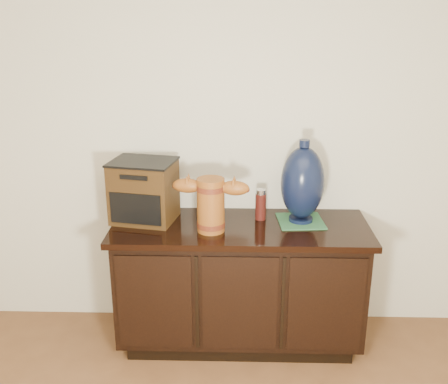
{
  "coord_description": "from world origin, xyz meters",
  "views": [
    {
      "loc": [
        -0.02,
        -0.52,
        1.9
      ],
      "look_at": [
        -0.09,
        2.18,
        0.97
      ],
      "focal_mm": 42.0,
      "sensor_mm": 36.0,
      "label": 1
    }
  ],
  "objects_px": {
    "sideboard": "(240,283)",
    "terracotta_vessel": "(211,202)",
    "lamp_base": "(302,183)",
    "spray_can": "(261,205)",
    "tv_radio": "(144,191)"
  },
  "relations": [
    {
      "from": "tv_radio",
      "to": "lamp_base",
      "type": "bearing_deg",
      "value": 10.52
    },
    {
      "from": "tv_radio",
      "to": "lamp_base",
      "type": "relative_size",
      "value": 0.84
    },
    {
      "from": "tv_radio",
      "to": "terracotta_vessel",
      "type": "bearing_deg",
      "value": -10.21
    },
    {
      "from": "sideboard",
      "to": "tv_radio",
      "type": "bearing_deg",
      "value": 172.49
    },
    {
      "from": "sideboard",
      "to": "lamp_base",
      "type": "xyz_separation_m",
      "value": [
        0.35,
        0.07,
        0.6
      ]
    },
    {
      "from": "spray_can",
      "to": "terracotta_vessel",
      "type": "bearing_deg",
      "value": -147.27
    },
    {
      "from": "sideboard",
      "to": "terracotta_vessel",
      "type": "xyz_separation_m",
      "value": [
        -0.16,
        -0.08,
        0.54
      ]
    },
    {
      "from": "lamp_base",
      "to": "spray_can",
      "type": "height_order",
      "value": "lamp_base"
    },
    {
      "from": "lamp_base",
      "to": "spray_can",
      "type": "relative_size",
      "value": 2.61
    },
    {
      "from": "terracotta_vessel",
      "to": "spray_can",
      "type": "relative_size",
      "value": 2.35
    },
    {
      "from": "sideboard",
      "to": "spray_can",
      "type": "height_order",
      "value": "spray_can"
    },
    {
      "from": "terracotta_vessel",
      "to": "tv_radio",
      "type": "height_order",
      "value": "tv_radio"
    },
    {
      "from": "sideboard",
      "to": "terracotta_vessel",
      "type": "bearing_deg",
      "value": -154.13
    },
    {
      "from": "terracotta_vessel",
      "to": "lamp_base",
      "type": "relative_size",
      "value": 0.9
    },
    {
      "from": "tv_radio",
      "to": "lamp_base",
      "type": "xyz_separation_m",
      "value": [
        0.9,
        -0.01,
        0.06
      ]
    }
  ]
}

